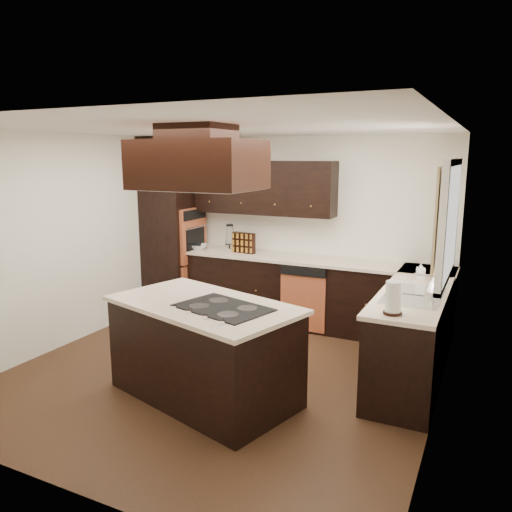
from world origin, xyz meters
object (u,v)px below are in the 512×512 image
Objects in this scene: range_hood at (198,165)px; spice_rack at (244,243)px; oven_column at (173,238)px; island at (204,352)px.

range_hood reaches higher than spice_rack.
range_hood is at bearing -50.26° from oven_column.
island is 1.62× the size of range_hood.
spice_rack is at bearing 3.03° from oven_column.
spice_rack is at bearing 107.93° from range_hood.
island is at bearing -49.84° from oven_column.
island is at bearing -64.00° from spice_rack.
oven_column is 2.98m from island.
spice_rack is (-0.76, 2.29, 0.62)m from island.
range_hood is at bearing -91.09° from island.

